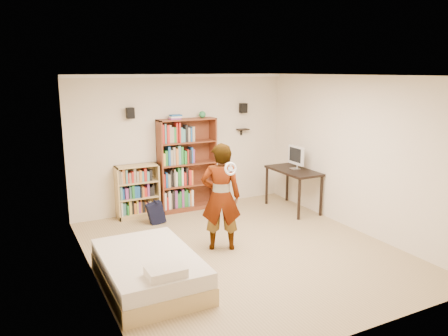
{
  "coord_description": "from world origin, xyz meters",
  "views": [
    {
      "loc": [
        -3.17,
        -5.6,
        2.78
      ],
      "look_at": [
        -0.02,
        0.6,
        1.21
      ],
      "focal_mm": 35.0,
      "sensor_mm": 36.0,
      "label": 1
    }
  ],
  "objects_px": {
    "computer_desk": "(293,190)",
    "person": "(221,197)",
    "daybed": "(149,266)",
    "tall_bookshelf": "(187,165)",
    "low_bookshelf": "(138,191)"
  },
  "relations": [
    {
      "from": "low_bookshelf",
      "to": "computer_desk",
      "type": "xyz_separation_m",
      "value": [
        2.92,
        -1.0,
        -0.09
      ]
    },
    {
      "from": "computer_desk",
      "to": "daybed",
      "type": "height_order",
      "value": "computer_desk"
    },
    {
      "from": "daybed",
      "to": "tall_bookshelf",
      "type": "bearing_deg",
      "value": 58.58
    },
    {
      "from": "daybed",
      "to": "person",
      "type": "height_order",
      "value": "person"
    },
    {
      "from": "tall_bookshelf",
      "to": "computer_desk",
      "type": "relative_size",
      "value": 1.51
    },
    {
      "from": "low_bookshelf",
      "to": "person",
      "type": "distance_m",
      "value": 2.27
    },
    {
      "from": "daybed",
      "to": "person",
      "type": "relative_size",
      "value": 1.06
    },
    {
      "from": "low_bookshelf",
      "to": "person",
      "type": "relative_size",
      "value": 0.6
    },
    {
      "from": "tall_bookshelf",
      "to": "computer_desk",
      "type": "bearing_deg",
      "value": -27.41
    },
    {
      "from": "daybed",
      "to": "low_bookshelf",
      "type": "bearing_deg",
      "value": 76.76
    },
    {
      "from": "person",
      "to": "low_bookshelf",
      "type": "bearing_deg",
      "value": -46.12
    },
    {
      "from": "low_bookshelf",
      "to": "person",
      "type": "bearing_deg",
      "value": -70.9
    },
    {
      "from": "computer_desk",
      "to": "person",
      "type": "height_order",
      "value": "person"
    },
    {
      "from": "computer_desk",
      "to": "person",
      "type": "xyz_separation_m",
      "value": [
        -2.18,
        -1.12,
        0.43
      ]
    },
    {
      "from": "low_bookshelf",
      "to": "daybed",
      "type": "xyz_separation_m",
      "value": [
        -0.65,
        -2.77,
        -0.24
      ]
    }
  ]
}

